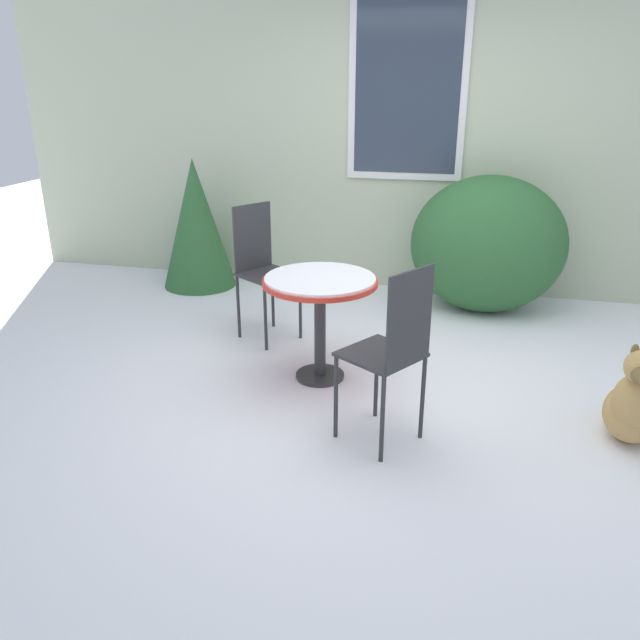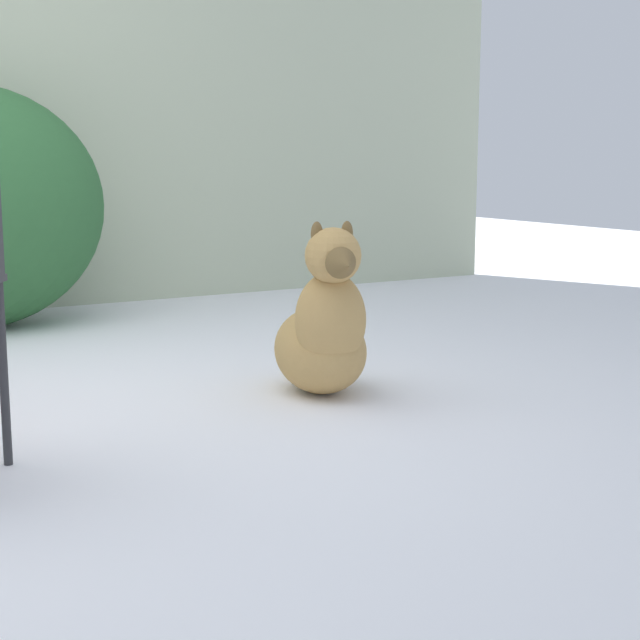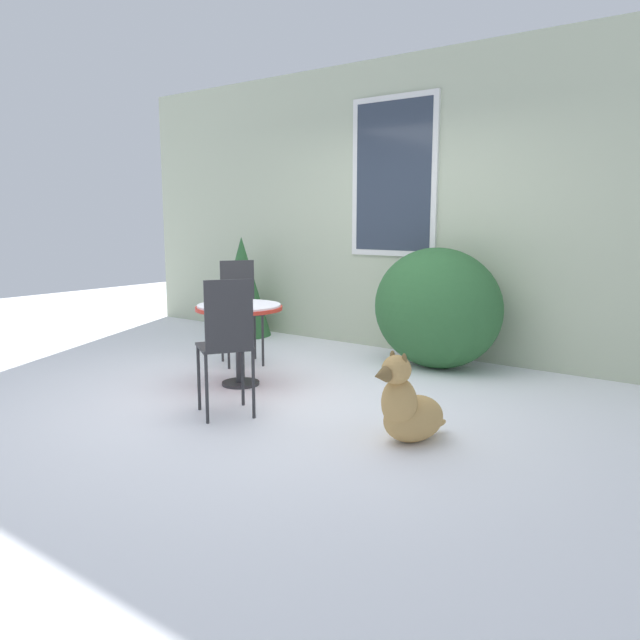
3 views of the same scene
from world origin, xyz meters
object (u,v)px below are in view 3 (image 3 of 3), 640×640
Objects in this scene: patio_table at (239,318)px; dog at (408,409)px; patio_chair_near_table at (240,306)px; patio_chair_far_side at (227,341)px.

patio_table is 1.11× the size of dog.
dog is (2.45, -0.98, -0.34)m from patio_chair_near_table.
patio_table is at bearing -102.19° from patio_chair_near_table.
patio_chair_far_side is (1.15, -1.31, 0.00)m from patio_chair_near_table.
patio_chair_near_table is at bearing 134.03° from patio_table.
patio_chair_near_table is 1.00× the size of patio_chair_far_side.
patio_chair_far_side is 1.52× the size of dog.
patio_chair_near_table is 1.52× the size of dog.
patio_chair_near_table is at bearing -106.12° from patio_chair_far_side.
patio_chair_far_side reaches higher than patio_table.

